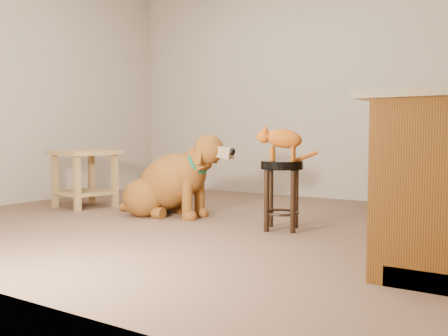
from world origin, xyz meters
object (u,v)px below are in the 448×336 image
Objects in this scene: tabby_kitten at (281,140)px; golden_retriever at (171,184)px; padded_stool at (282,181)px; wood_stool at (417,174)px; side_table at (85,170)px.

golden_retriever is at bearing 159.00° from tabby_kitten.
padded_stool is 1.70m from wood_stool.
golden_retriever reaches higher than side_table.
side_table is 1.06m from golden_retriever.
side_table is at bearing 178.55° from golden_retriever.
tabby_kitten is (-0.68, -1.56, 0.34)m from wood_stool.
golden_retriever reaches higher than wood_stool.
wood_stool is at bearing 36.57° from golden_retriever.
side_table reaches higher than padded_stool.
padded_stool is 0.31m from tabby_kitten.
side_table is at bearing -151.53° from wood_stool.
side_table is 1.50× the size of tabby_kitten.
wood_stool is at bearing 66.78° from padded_stool.
padded_stool is 1.24× the size of tabby_kitten.
side_table is (-2.17, 0.02, -0.00)m from padded_stool.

